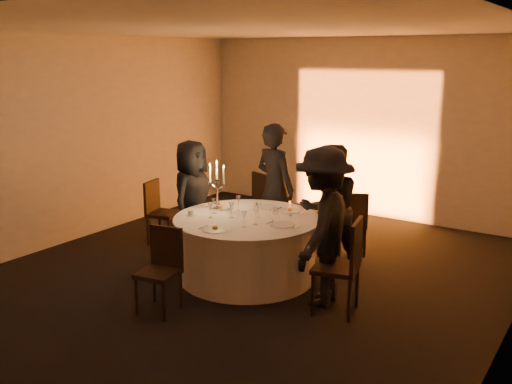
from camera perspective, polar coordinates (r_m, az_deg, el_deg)
The scene contains 33 objects.
floor at distance 7.21m, azimuth -0.89°, elevation -8.45°, with size 7.00×7.00×0.00m, color black.
ceiling at distance 6.69m, azimuth -0.98°, elevation 16.10°, with size 7.00×7.00×0.00m, color silver.
wall_back at distance 9.85m, azimuth 10.72°, elevation 6.31°, with size 7.00×7.00×0.00m, color #B7B2AA.
wall_left at distance 8.82m, azimuth -17.29°, elevation 5.12°, with size 7.00×7.00×0.00m, color #B7B2AA.
uplighter_fixture at distance 9.86m, azimuth 9.67°, elevation -2.24°, with size 0.25×0.12×0.10m, color black.
banquet_table at distance 7.08m, azimuth -0.90°, elevation -5.56°, with size 1.80×1.80×0.77m.
chair_left at distance 8.46m, azimuth -9.70°, elevation -1.60°, with size 0.49×0.49×0.92m.
chair_back_left at distance 8.46m, azimuth 1.20°, elevation -1.00°, with size 0.57×0.57×1.02m.
chair_back_right at distance 7.93m, azimuth 9.66°, elevation -2.73°, with size 0.52×0.52×0.90m.
chair_right at distance 6.11m, azimuth 8.82°, elevation -6.83°, with size 0.54×0.54×1.04m.
chair_front at distance 6.25m, azimuth -9.42°, elevation -7.17°, with size 0.46×0.46×0.91m.
guest_left at distance 7.74m, azimuth -6.43°, elevation -0.73°, with size 0.79×0.51×1.61m, color black.
guest_back_left at distance 7.95m, azimuth 1.90°, elevation 0.45°, with size 0.66×0.43×1.80m, color black.
guest_back_right at distance 7.27m, azimuth 7.46°, elevation -1.61°, with size 0.79×0.62×1.63m, color black.
guest_right at distance 6.24m, azimuth 6.73°, elevation -3.46°, with size 1.14×0.66×1.77m, color black.
plate_left at distance 7.40m, azimuth -3.64°, elevation -1.48°, with size 0.36×0.28×0.08m.
plate_back_left at distance 7.41m, azimuth 1.06°, elevation -1.50°, with size 0.36×0.28×0.01m.
plate_back_right at distance 7.24m, azimuth 3.41°, elevation -1.81°, with size 0.36×0.28×0.08m.
plate_right at distance 6.65m, azimuth 2.71°, elevation -3.28°, with size 0.36×0.27×0.01m.
plate_front at distance 6.48m, azimuth -4.10°, elevation -3.68°, with size 0.36×0.30×0.08m.
coffee_cup at distance 7.09m, azimuth -6.52°, elevation -2.11°, with size 0.11×0.11×0.07m.
candelabra at distance 7.27m, azimuth -3.90°, elevation -0.05°, with size 0.27×0.13×0.65m.
wine_glass_a at distance 6.94m, azimuth -4.60°, elevation -1.48°, with size 0.07×0.07×0.19m.
wine_glass_b at distance 7.12m, azimuth -4.23°, elevation -1.08°, with size 0.07×0.07×0.19m.
wine_glass_c at distance 7.25m, azimuth -1.76°, elevation -0.79°, with size 0.07×0.07×0.19m.
wine_glass_d at distance 6.92m, azimuth -2.46°, elevation -1.49°, with size 0.07×0.07×0.19m.
wine_glass_e at distance 6.54m, azimuth -1.20°, elevation -2.38°, with size 0.07×0.07×0.19m.
wine_glass_f at distance 6.58m, azimuth 1.65°, elevation -2.28°, with size 0.07×0.07×0.19m.
wine_glass_g at distance 7.01m, azimuth 3.53°, elevation -1.30°, with size 0.07×0.07×0.19m.
wine_glass_h at distance 6.92m, azimuth 0.22°, elevation -1.48°, with size 0.07×0.07×0.19m.
wine_glass_i at distance 6.63m, azimuth -0.08°, elevation -2.15°, with size 0.07×0.07×0.19m.
tumbler_a at distance 7.28m, azimuth 0.07°, elevation -1.48°, with size 0.07×0.07×0.09m, color silver.
tumbler_b at distance 7.07m, azimuth 1.98°, elevation -1.94°, with size 0.07×0.07×0.09m, color silver.
Camera 1 is at (3.78, -5.52, 2.70)m, focal length 40.00 mm.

